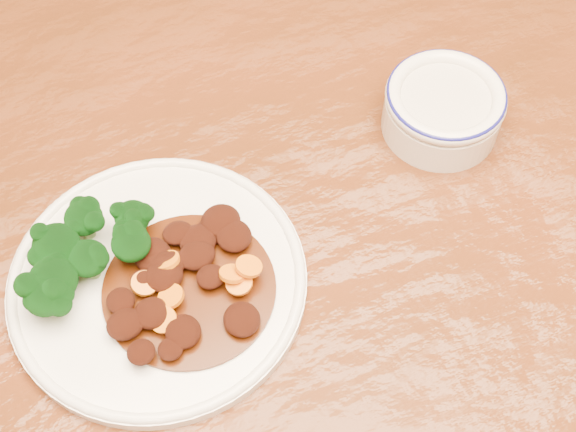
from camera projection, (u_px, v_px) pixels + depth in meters
name	position (u px, v px, depth m)	size (l,w,h in m)	color
dining_table	(394.00, 320.00, 0.71)	(1.52, 0.94, 0.75)	#5D2710
dinner_plate	(158.00, 280.00, 0.63)	(0.23, 0.23, 0.01)	white
broccoli_florets	(78.00, 255.00, 0.61)	(0.11, 0.09, 0.04)	#6E924B
mince_stew	(186.00, 277.00, 0.62)	(0.14, 0.13, 0.03)	#3F1506
dip_bowl	(443.00, 107.00, 0.70)	(0.11, 0.11, 0.05)	white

